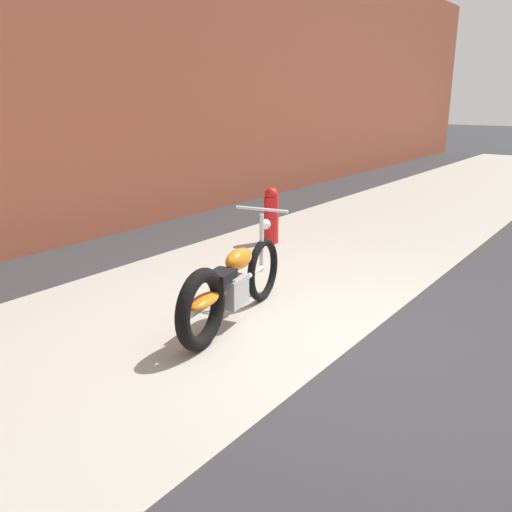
% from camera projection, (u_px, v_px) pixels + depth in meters
% --- Properties ---
extents(ground_plane, '(80.00, 80.00, 0.00)m').
position_uv_depth(ground_plane, '(356.00, 344.00, 4.83)').
color(ground_plane, '#2D2D30').
extents(sidewalk_slab, '(36.00, 3.50, 0.01)m').
position_uv_depth(sidewalk_slab, '(209.00, 302.00, 5.82)').
color(sidewalk_slab, '#9E998E').
rests_on(sidewalk_slab, ground).
extents(brick_building_wall, '(36.00, 0.50, 5.34)m').
position_uv_depth(brick_building_wall, '(4.00, 53.00, 7.02)').
color(brick_building_wall, brown).
rests_on(brick_building_wall, ground).
extents(motorcycle_orange, '(1.99, 0.67, 1.03)m').
position_uv_depth(motorcycle_orange, '(228.00, 288.00, 5.08)').
color(motorcycle_orange, black).
rests_on(motorcycle_orange, ground).
extents(fire_hydrant, '(0.22, 0.22, 0.84)m').
position_uv_depth(fire_hydrant, '(271.00, 215.00, 8.05)').
color(fire_hydrant, red).
rests_on(fire_hydrant, ground).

